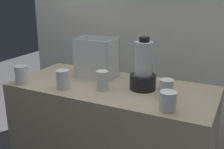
# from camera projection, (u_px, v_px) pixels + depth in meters

# --- Properties ---
(counter) EXTENTS (1.40, 0.64, 0.90)m
(counter) POSITION_uv_depth(u_px,v_px,m) (112.00, 143.00, 2.04)
(counter) COLOR tan
(counter) RESTS_ON ground_plane
(back_wall_unit) EXTENTS (2.60, 0.24, 2.50)m
(back_wall_unit) POSITION_uv_depth(u_px,v_px,m) (151.00, 21.00, 2.45)
(back_wall_unit) COLOR silver
(back_wall_unit) RESTS_ON ground_plane
(carrot_display_bin) EXTENTS (0.28, 0.21, 0.30)m
(carrot_display_bin) POSITION_uv_depth(u_px,v_px,m) (97.00, 65.00, 2.07)
(carrot_display_bin) COLOR white
(carrot_display_bin) RESTS_ON counter
(blender_pitcher) EXTENTS (0.17, 0.17, 0.35)m
(blender_pitcher) POSITION_uv_depth(u_px,v_px,m) (143.00, 70.00, 1.80)
(blender_pitcher) COLOR black
(blender_pitcher) RESTS_ON counter
(juice_cup_mango_far_left) EXTENTS (0.09, 0.09, 0.13)m
(juice_cup_mango_far_left) POSITION_uv_depth(u_px,v_px,m) (22.00, 76.00, 1.93)
(juice_cup_mango_far_left) COLOR white
(juice_cup_mango_far_left) RESTS_ON counter
(juice_cup_pomegranate_left) EXTENTS (0.09, 0.09, 0.13)m
(juice_cup_pomegranate_left) POSITION_uv_depth(u_px,v_px,m) (63.00, 80.00, 1.83)
(juice_cup_pomegranate_left) COLOR white
(juice_cup_pomegranate_left) RESTS_ON counter
(juice_cup_beet_middle) EXTENTS (0.08, 0.08, 0.13)m
(juice_cup_beet_middle) POSITION_uv_depth(u_px,v_px,m) (102.00, 82.00, 1.82)
(juice_cup_beet_middle) COLOR white
(juice_cup_beet_middle) RESTS_ON counter
(juice_cup_pomegranate_right) EXTENTS (0.09, 0.09, 0.13)m
(juice_cup_pomegranate_right) POSITION_uv_depth(u_px,v_px,m) (166.00, 91.00, 1.65)
(juice_cup_pomegranate_right) COLOR white
(juice_cup_pomegranate_right) RESTS_ON counter
(juice_cup_carrot_far_right) EXTENTS (0.09, 0.09, 0.11)m
(juice_cup_carrot_far_right) POSITION_uv_depth(u_px,v_px,m) (168.00, 102.00, 1.50)
(juice_cup_carrot_far_right) COLOR white
(juice_cup_carrot_far_right) RESTS_ON counter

